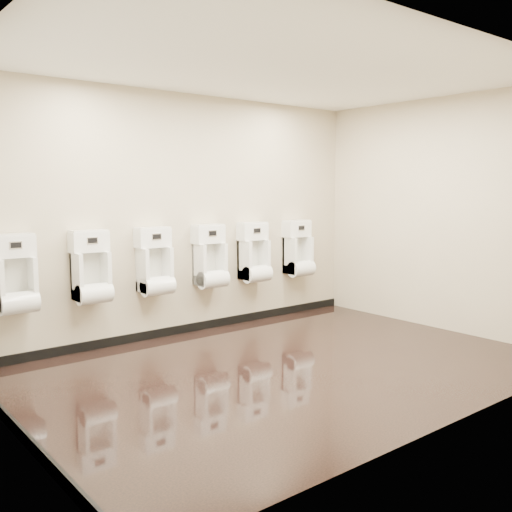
{
  "coord_description": "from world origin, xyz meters",
  "views": [
    {
      "loc": [
        -3.57,
        -3.97,
        1.72
      ],
      "look_at": [
        0.07,
        0.55,
        1.02
      ],
      "focal_mm": 40.0,
      "sensor_mm": 36.0,
      "label": 1
    }
  ],
  "objects_px": {
    "urinal_1": "(91,273)",
    "urinal_2": "(155,266)",
    "urinal_3": "(210,261)",
    "urinal_5": "(298,253)",
    "urinal_4": "(254,257)",
    "urinal_0": "(16,280)"
  },
  "relations": [
    {
      "from": "urinal_2",
      "to": "urinal_5",
      "type": "distance_m",
      "value": 2.18
    },
    {
      "from": "urinal_5",
      "to": "urinal_0",
      "type": "bearing_deg",
      "value": 180.0
    },
    {
      "from": "urinal_0",
      "to": "urinal_2",
      "type": "bearing_deg",
      "value": 0.0
    },
    {
      "from": "urinal_4",
      "to": "urinal_0",
      "type": "bearing_deg",
      "value": 180.0
    },
    {
      "from": "urinal_1",
      "to": "urinal_2",
      "type": "bearing_deg",
      "value": 0.0
    },
    {
      "from": "urinal_0",
      "to": "urinal_4",
      "type": "relative_size",
      "value": 1.0
    },
    {
      "from": "urinal_1",
      "to": "urinal_3",
      "type": "height_order",
      "value": "same"
    },
    {
      "from": "urinal_3",
      "to": "urinal_5",
      "type": "xyz_separation_m",
      "value": [
        1.44,
        0.0,
        0.0
      ]
    },
    {
      "from": "urinal_3",
      "to": "urinal_4",
      "type": "bearing_deg",
      "value": 0.0
    },
    {
      "from": "urinal_1",
      "to": "urinal_5",
      "type": "bearing_deg",
      "value": 0.0
    },
    {
      "from": "urinal_3",
      "to": "urinal_4",
      "type": "relative_size",
      "value": 1.0
    },
    {
      "from": "urinal_1",
      "to": "urinal_2",
      "type": "xyz_separation_m",
      "value": [
        0.74,
        0.0,
        0.0
      ]
    },
    {
      "from": "urinal_4",
      "to": "urinal_2",
      "type": "bearing_deg",
      "value": 180.0
    },
    {
      "from": "urinal_1",
      "to": "urinal_5",
      "type": "relative_size",
      "value": 1.0
    },
    {
      "from": "urinal_3",
      "to": "urinal_4",
      "type": "xyz_separation_m",
      "value": [
        0.67,
        0.0,
        0.0
      ]
    },
    {
      "from": "urinal_5",
      "to": "urinal_1",
      "type": "bearing_deg",
      "value": 180.0
    },
    {
      "from": "urinal_2",
      "to": "urinal_4",
      "type": "height_order",
      "value": "same"
    },
    {
      "from": "urinal_1",
      "to": "urinal_4",
      "type": "xyz_separation_m",
      "value": [
        2.15,
        0.0,
        0.0
      ]
    },
    {
      "from": "urinal_0",
      "to": "urinal_3",
      "type": "height_order",
      "value": "same"
    },
    {
      "from": "urinal_5",
      "to": "urinal_2",
      "type": "bearing_deg",
      "value": 180.0
    },
    {
      "from": "urinal_2",
      "to": "urinal_3",
      "type": "xyz_separation_m",
      "value": [
        0.74,
        0.0,
        0.0
      ]
    },
    {
      "from": "urinal_4",
      "to": "urinal_3",
      "type": "bearing_deg",
      "value": 180.0
    }
  ]
}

